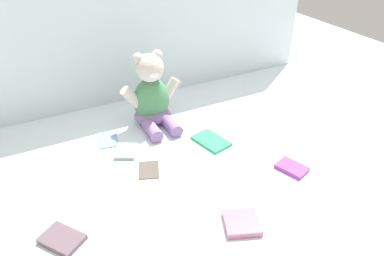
% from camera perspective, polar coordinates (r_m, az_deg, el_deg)
% --- Properties ---
extents(ground_plane, '(3.20, 3.20, 0.00)m').
position_cam_1_polar(ground_plane, '(1.39, -1.13, -1.30)').
color(ground_plane, silver).
extents(backdrop_drape, '(1.67, 0.03, 0.73)m').
position_cam_1_polar(backdrop_drape, '(1.58, -8.07, 17.24)').
color(backdrop_drape, silver).
rests_on(backdrop_drape, ground_plane).
extents(teddy_bear, '(0.25, 0.22, 0.30)m').
position_cam_1_polar(teddy_bear, '(1.43, -6.36, 4.75)').
color(teddy_bear, '#4C8C59').
rests_on(teddy_bear, ground_plane).
extents(book_case_0, '(0.10, 0.11, 0.01)m').
position_cam_1_polar(book_case_0, '(1.26, 15.59, -6.11)').
color(book_case_0, '#8C3992').
rests_on(book_case_0, ground_plane).
extents(book_case_1, '(0.09, 0.12, 0.01)m').
position_cam_1_polar(book_case_1, '(1.40, -13.25, -1.74)').
color(book_case_1, '#78A4D6').
rests_on(book_case_1, ground_plane).
extents(book_case_2, '(0.12, 0.15, 0.01)m').
position_cam_1_polar(book_case_2, '(1.35, 3.06, -2.05)').
color(book_case_2, '#2EA063').
rests_on(book_case_2, ground_plane).
extents(book_case_3, '(0.10, 0.11, 0.01)m').
position_cam_1_polar(book_case_3, '(1.22, -6.87, -6.55)').
color(book_case_3, brown).
rests_on(book_case_3, ground_plane).
extents(book_case_4, '(0.11, 0.11, 0.01)m').
position_cam_1_polar(book_case_4, '(1.31, -10.42, -3.66)').
color(book_case_4, '#8DA4A4').
rests_on(book_case_4, ground_plane).
extents(book_case_5, '(0.12, 0.12, 0.02)m').
position_cam_1_polar(book_case_5, '(1.04, 7.94, -14.70)').
color(book_case_5, '#BB6B8B').
rests_on(book_case_5, ground_plane).
extents(book_case_6, '(0.13, 0.13, 0.02)m').
position_cam_1_polar(book_case_6, '(1.06, -19.97, -16.26)').
color(book_case_6, '#604C55').
rests_on(book_case_6, ground_plane).
extents(book_case_7, '(0.11, 0.14, 0.01)m').
position_cam_1_polar(book_case_7, '(1.54, 13.46, 1.60)').
color(book_case_7, white).
rests_on(book_case_7, ground_plane).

